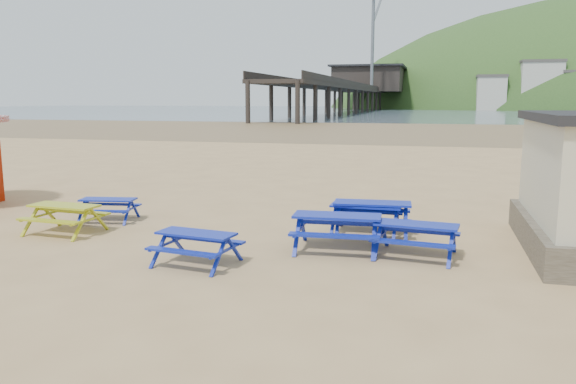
# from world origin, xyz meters

# --- Properties ---
(ground) EXTENTS (400.00, 400.00, 0.00)m
(ground) POSITION_xyz_m (0.00, 0.00, 0.00)
(ground) COLOR tan
(ground) RESTS_ON ground
(wet_sand) EXTENTS (400.00, 400.00, 0.00)m
(wet_sand) POSITION_xyz_m (0.00, 55.00, 0.00)
(wet_sand) COLOR olive
(wet_sand) RESTS_ON ground
(sea) EXTENTS (400.00, 400.00, 0.00)m
(sea) POSITION_xyz_m (0.00, 170.00, 0.01)
(sea) COLOR #4A5D6B
(sea) RESTS_ON ground
(picnic_table_blue_a) EXTENTS (1.72, 1.48, 0.64)m
(picnic_table_blue_a) POSITION_xyz_m (-4.25, 1.15, 0.32)
(picnic_table_blue_a) COLOR #0E009A
(picnic_table_blue_a) RESTS_ON ground
(picnic_table_blue_b) EXTENTS (1.82, 1.48, 0.75)m
(picnic_table_blue_b) POSITION_xyz_m (3.05, 1.50, 0.38)
(picnic_table_blue_b) COLOR #0E009A
(picnic_table_blue_b) RESTS_ON ground
(picnic_table_blue_c) EXTENTS (2.07, 1.72, 0.82)m
(picnic_table_blue_c) POSITION_xyz_m (3.21, 1.55, 0.41)
(picnic_table_blue_c) COLOR #0E009A
(picnic_table_blue_c) RESTS_ON ground
(picnic_table_blue_d) EXTENTS (2.09, 1.73, 0.84)m
(picnic_table_blue_d) POSITION_xyz_m (2.61, -0.32, 0.42)
(picnic_table_blue_d) COLOR #0E009A
(picnic_table_blue_d) RESTS_ON ground
(picnic_table_blue_e) EXTENTS (1.82, 1.55, 0.69)m
(picnic_table_blue_e) POSITION_xyz_m (-0.05, -2.20, 0.35)
(picnic_table_blue_e) COLOR #0E009A
(picnic_table_blue_e) RESTS_ON ground
(picnic_table_blue_f) EXTENTS (1.94, 1.63, 0.75)m
(picnic_table_blue_f) POSITION_xyz_m (4.39, -0.42, 0.38)
(picnic_table_blue_f) COLOR #0E009A
(picnic_table_blue_f) RESTS_ON ground
(picnic_table_yellow) EXTENTS (1.88, 1.56, 0.75)m
(picnic_table_yellow) POSITION_xyz_m (-4.50, -0.47, 0.38)
(picnic_table_yellow) COLOR #AA950C
(picnic_table_yellow) RESTS_ON ground
(pier) EXTENTS (24.00, 220.00, 39.29)m
(pier) POSITION_xyz_m (-17.99, 178.23, 5.46)
(pier) COLOR black
(pier) RESTS_ON ground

